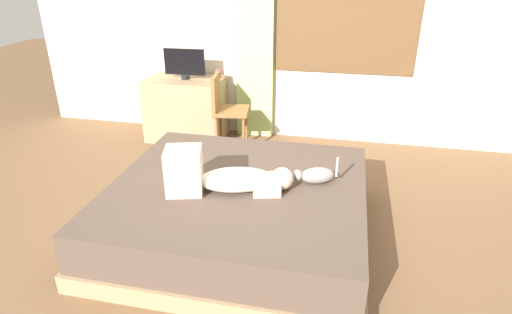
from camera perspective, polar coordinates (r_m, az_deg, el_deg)
The scene contains 10 objects.
ground_plane at distance 3.33m, azimuth -2.05°, elevation -12.08°, with size 16.00×16.00×0.00m, color brown.
back_wall_with_window at distance 5.06m, azimuth 5.00°, elevation 18.57°, with size 6.40×0.14×2.90m.
bed at distance 3.38m, azimuth -2.40°, elevation -7.01°, with size 1.98×1.87×0.44m.
person_lying at distance 3.14m, azimuth -4.43°, elevation -2.63°, with size 0.94×0.47×0.34m.
cat at distance 3.28m, azimuth 7.93°, elevation -2.44°, with size 0.35×0.18×0.21m.
desk at distance 5.22m, azimuth -9.38°, elevation 6.37°, with size 0.90×0.56×0.74m.
tv_monitor at distance 5.06m, azimuth -9.57°, elevation 12.28°, with size 0.48×0.10×0.35m.
cup at distance 5.08m, azimuth -5.11°, elevation 11.00°, with size 0.07×0.07×0.10m, color #B23D38.
chair_by_desk at distance 4.81m, azimuth -4.18°, elevation 6.75°, with size 0.43×0.43×0.86m.
curtain_left at distance 5.04m, azimuth -0.19°, elevation 16.33°, with size 0.44×0.06×2.49m, color #ADCC75.
Camera 1 is at (0.68, -2.57, 2.01)m, focal length 29.80 mm.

